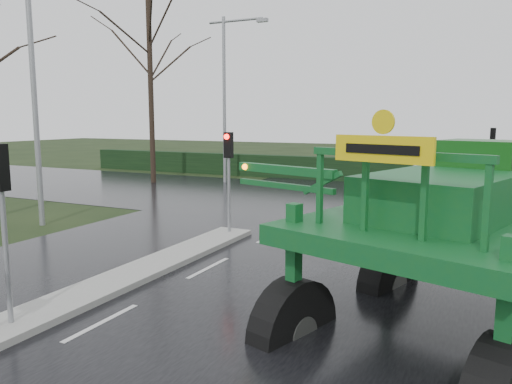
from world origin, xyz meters
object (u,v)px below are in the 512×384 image
at_px(street_light_left_near, 38,61).
at_px(white_sedan, 435,197).
at_px(crop_sprayer, 303,203).
at_px(traffic_signal_mid, 229,160).
at_px(traffic_signal_far, 492,147).
at_px(street_light_left_far, 229,85).
at_px(traffic_signal_near, 1,196).

height_order(street_light_left_near, white_sedan, street_light_left_near).
bearing_deg(crop_sprayer, traffic_signal_mid, 146.40).
bearing_deg(traffic_signal_mid, traffic_signal_far, 58.07).
relative_size(traffic_signal_mid, white_sedan, 0.73).
height_order(street_light_left_far, crop_sprayer, street_light_left_far).
distance_m(traffic_signal_mid, crop_sprayer, 7.71).
bearing_deg(street_light_left_far, white_sedan, -2.28).
bearing_deg(traffic_signal_near, white_sedan, 75.38).
bearing_deg(street_light_left_far, traffic_signal_near, -71.83).
bearing_deg(street_light_left_near, street_light_left_far, 90.00).
distance_m(street_light_left_near, street_light_left_far, 14.00).
bearing_deg(traffic_signal_far, crop_sprayer, 81.00).
relative_size(street_light_left_far, white_sedan, 2.07).
bearing_deg(traffic_signal_near, crop_sprayer, 27.43).
xyz_separation_m(crop_sprayer, white_sedan, (0.48, 17.99, -2.42)).
xyz_separation_m(traffic_signal_near, white_sedan, (5.35, 20.52, -2.59)).
distance_m(traffic_signal_near, traffic_signal_far, 22.42).
height_order(crop_sprayer, white_sedan, crop_sprayer).
bearing_deg(traffic_signal_mid, traffic_signal_near, -90.00).
xyz_separation_m(traffic_signal_near, street_light_left_far, (-6.89, 21.01, 3.40)).
xyz_separation_m(traffic_signal_near, traffic_signal_mid, (0.00, 8.50, 0.00)).
xyz_separation_m(traffic_signal_near, street_light_left_near, (-6.89, 7.01, 3.40)).
bearing_deg(street_light_left_far, traffic_signal_far, 0.03).
bearing_deg(street_light_left_far, crop_sprayer, -57.52).
height_order(traffic_signal_near, white_sedan, traffic_signal_near).
relative_size(traffic_signal_far, street_light_left_far, 0.35).
height_order(traffic_signal_near, traffic_signal_mid, same).
xyz_separation_m(street_light_left_far, white_sedan, (12.25, -0.49, -5.99)).
relative_size(traffic_signal_near, crop_sprayer, 0.40).
bearing_deg(traffic_signal_far, street_light_left_far, 0.03).
relative_size(traffic_signal_far, street_light_left_near, 0.35).
distance_m(traffic_signal_mid, white_sedan, 13.41).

